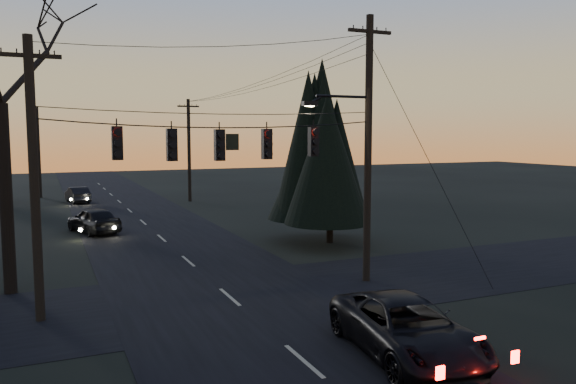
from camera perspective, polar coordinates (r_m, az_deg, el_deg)
name	(u,v)px	position (r m, az deg, el deg)	size (l,w,h in m)	color
main_road	(169,245)	(29.28, -11.96, -5.29)	(8.00, 120.00, 0.02)	black
cross_road	(230,297)	(19.86, -5.94, -10.59)	(60.00, 7.00, 0.02)	black
utility_pole_right	(366,281)	(22.09, 7.94, -8.93)	(5.00, 0.30, 10.00)	black
utility_pole_left	(41,321)	(19.01, -23.82, -11.86)	(1.80, 0.30, 8.50)	black
utility_pole_far_r	(190,201)	(47.84, -9.93, -0.93)	(1.80, 0.30, 8.50)	black
utility_pole_far_l	(41,198)	(54.44, -23.83, -0.52)	(0.30, 0.30, 8.00)	black
span_signal_assembly	(221,143)	(18.97, -6.80, 4.92)	(11.50, 0.44, 1.49)	black
evergreen_right	(330,152)	(28.91, 4.33, 4.10)	(4.53, 4.53, 8.27)	black
suv_near	(407,329)	(14.92, 11.95, -13.44)	(2.41, 5.23, 1.45)	black
sedan_oncoming_a	(94,220)	(33.87, -19.14, -2.73)	(1.74, 4.32, 1.47)	black
sedan_oncoming_b	(78,195)	(49.19, -20.60, -0.28)	(1.36, 3.90, 1.29)	black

